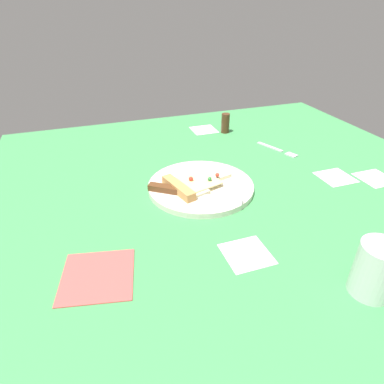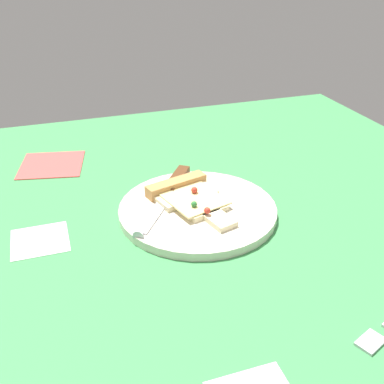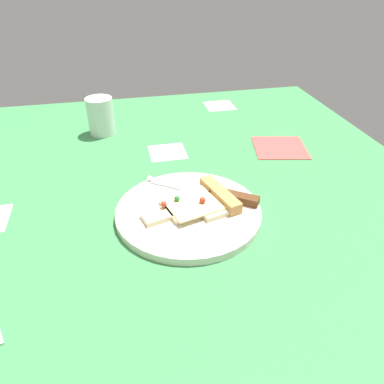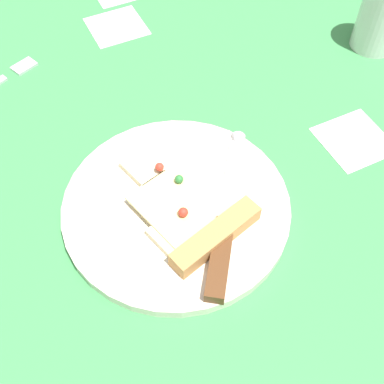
{
  "view_description": "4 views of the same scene",
  "coord_description": "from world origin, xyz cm",
  "px_view_note": "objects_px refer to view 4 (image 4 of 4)",
  "views": [
    {
      "loc": [
        35.81,
        65.04,
        44.27
      ],
      "look_at": [
        13.06,
        -0.67,
        2.0
      ],
      "focal_mm": 30.47,
      "sensor_mm": 36.0,
      "label": 1
    },
    {
      "loc": [
        -56.47,
        18.37,
        42.99
      ],
      "look_at": [
        11.46,
        -4.33,
        3.31
      ],
      "focal_mm": 43.01,
      "sensor_mm": 36.0,
      "label": 2
    },
    {
      "loc": [
        -2.46,
        -61.71,
        43.61
      ],
      "look_at": [
        10.63,
        -1.4,
        3.12
      ],
      "focal_mm": 35.23,
      "sensor_mm": 36.0,
      "label": 3
    },
    {
      "loc": [
        39.65,
        -17.32,
        49.73
      ],
      "look_at": [
        9.71,
        -2.72,
        3.31
      ],
      "focal_mm": 45.0,
      "sensor_mm": 36.0,
      "label": 4
    }
  ],
  "objects_px": {
    "knife": "(225,225)",
    "drinking_glass": "(381,18)",
    "plate": "(176,207)",
    "pizza_slice": "(190,213)"
  },
  "relations": [
    {
      "from": "knife",
      "to": "drinking_glass",
      "type": "bearing_deg",
      "value": 64.02
    },
    {
      "from": "plate",
      "to": "knife",
      "type": "height_order",
      "value": "knife"
    },
    {
      "from": "plate",
      "to": "pizza_slice",
      "type": "bearing_deg",
      "value": 15.76
    },
    {
      "from": "drinking_glass",
      "to": "knife",
      "type": "bearing_deg",
      "value": -61.42
    },
    {
      "from": "plate",
      "to": "drinking_glass",
      "type": "xyz_separation_m",
      "value": [
        -0.15,
        0.42,
        0.04
      ]
    },
    {
      "from": "plate",
      "to": "pizza_slice",
      "type": "distance_m",
      "value": 0.03
    },
    {
      "from": "plate",
      "to": "knife",
      "type": "bearing_deg",
      "value": 33.34
    },
    {
      "from": "pizza_slice",
      "to": "drinking_glass",
      "type": "bearing_deg",
      "value": 7.76
    },
    {
      "from": "knife",
      "to": "drinking_glass",
      "type": "height_order",
      "value": "drinking_glass"
    },
    {
      "from": "knife",
      "to": "drinking_glass",
      "type": "xyz_separation_m",
      "value": [
        -0.21,
        0.39,
        0.03
      ]
    }
  ]
}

